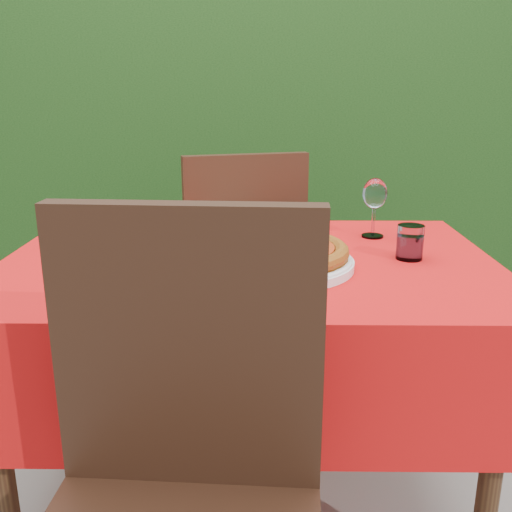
{
  "coord_description": "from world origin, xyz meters",
  "views": [
    {
      "loc": [
        0.04,
        -1.41,
        1.17
      ],
      "look_at": [
        0.02,
        -0.05,
        0.77
      ],
      "focal_mm": 40.0,
      "sensor_mm": 36.0,
      "label": 1
    }
  ],
  "objects_px": {
    "fork": "(114,260)",
    "wine_glass": "(375,196)",
    "pasta_plate": "(242,224)",
    "water_glass": "(410,244)",
    "chair_far": "(239,262)",
    "pizza_plate": "(277,254)",
    "chair_near": "(179,485)"
  },
  "relations": [
    {
      "from": "chair_near",
      "to": "pasta_plate",
      "type": "height_order",
      "value": "chair_near"
    },
    {
      "from": "chair_far",
      "to": "water_glass",
      "type": "xyz_separation_m",
      "value": [
        0.46,
        -0.61,
        0.24
      ]
    },
    {
      "from": "pizza_plate",
      "to": "wine_glass",
      "type": "xyz_separation_m",
      "value": [
        0.29,
        0.29,
        0.09
      ]
    },
    {
      "from": "pizza_plate",
      "to": "wine_glass",
      "type": "height_order",
      "value": "wine_glass"
    },
    {
      "from": "pasta_plate",
      "to": "water_glass",
      "type": "bearing_deg",
      "value": -33.55
    },
    {
      "from": "chair_far",
      "to": "pasta_plate",
      "type": "distance_m",
      "value": 0.39
    },
    {
      "from": "wine_glass",
      "to": "fork",
      "type": "distance_m",
      "value": 0.75
    },
    {
      "from": "pizza_plate",
      "to": "chair_near",
      "type": "bearing_deg",
      "value": -106.0
    },
    {
      "from": "pizza_plate",
      "to": "water_glass",
      "type": "bearing_deg",
      "value": 12.25
    },
    {
      "from": "pasta_plate",
      "to": "chair_near",
      "type": "bearing_deg",
      "value": -94.14
    },
    {
      "from": "chair_near",
      "to": "chair_far",
      "type": "relative_size",
      "value": 1.05
    },
    {
      "from": "chair_far",
      "to": "wine_glass",
      "type": "relative_size",
      "value": 5.49
    },
    {
      "from": "chair_far",
      "to": "fork",
      "type": "bearing_deg",
      "value": 49.09
    },
    {
      "from": "fork",
      "to": "pizza_plate",
      "type": "bearing_deg",
      "value": 1.94
    },
    {
      "from": "chair_far",
      "to": "pizza_plate",
      "type": "relative_size",
      "value": 2.3
    },
    {
      "from": "pizza_plate",
      "to": "fork",
      "type": "bearing_deg",
      "value": 174.25
    },
    {
      "from": "chair_near",
      "to": "water_glass",
      "type": "distance_m",
      "value": 0.85
    },
    {
      "from": "chair_near",
      "to": "chair_far",
      "type": "height_order",
      "value": "chair_near"
    },
    {
      "from": "chair_far",
      "to": "wine_glass",
      "type": "height_order",
      "value": "chair_far"
    },
    {
      "from": "chair_far",
      "to": "wine_glass",
      "type": "distance_m",
      "value": 0.65
    },
    {
      "from": "wine_glass",
      "to": "chair_far",
      "type": "bearing_deg",
      "value": 136.36
    },
    {
      "from": "chair_near",
      "to": "chair_far",
      "type": "bearing_deg",
      "value": 91.34
    },
    {
      "from": "fork",
      "to": "wine_glass",
      "type": "bearing_deg",
      "value": 27.59
    },
    {
      "from": "pasta_plate",
      "to": "water_glass",
      "type": "xyz_separation_m",
      "value": [
        0.44,
        -0.29,
        0.02
      ]
    },
    {
      "from": "chair_near",
      "to": "wine_glass",
      "type": "xyz_separation_m",
      "value": [
        0.45,
        0.87,
        0.3
      ]
    },
    {
      "from": "chair_near",
      "to": "pizza_plate",
      "type": "xyz_separation_m",
      "value": [
        0.17,
        0.58,
        0.21
      ]
    },
    {
      "from": "wine_glass",
      "to": "fork",
      "type": "bearing_deg",
      "value": -160.1
    },
    {
      "from": "chair_near",
      "to": "pizza_plate",
      "type": "relative_size",
      "value": 2.41
    },
    {
      "from": "pasta_plate",
      "to": "fork",
      "type": "distance_m",
      "value": 0.45
    },
    {
      "from": "chair_near",
      "to": "wine_glass",
      "type": "relative_size",
      "value": 5.74
    },
    {
      "from": "pasta_plate",
      "to": "wine_glass",
      "type": "distance_m",
      "value": 0.4
    },
    {
      "from": "chair_near",
      "to": "fork",
      "type": "xyz_separation_m",
      "value": [
        -0.25,
        0.62,
        0.18
      ]
    }
  ]
}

